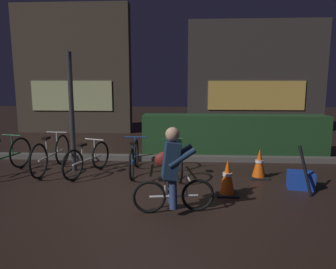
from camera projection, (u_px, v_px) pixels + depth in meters
ground_plane at (155, 191)px, 5.39m from camera, size 40.00×40.00×0.00m
sidewalk_curb at (164, 158)px, 7.55m from camera, size 12.00×0.24×0.12m
hedge_row at (233, 134)px, 8.26m from camera, size 4.80×0.70×1.03m
storefront_left at (73, 70)px, 11.62m from camera, size 4.33×0.54×4.72m
storefront_right at (255, 77)px, 11.96m from camera, size 5.21×0.54×4.22m
street_post at (72, 113)px, 6.47m from camera, size 0.10×0.10×2.48m
parked_bike_leftmost at (3, 157)px, 6.36m from camera, size 0.46×1.67×0.78m
parked_bike_left_mid at (51, 154)px, 6.57m from camera, size 0.46×1.75×0.81m
parked_bike_center_left at (87, 159)px, 6.34m from camera, size 0.58×1.44×0.70m
parked_bike_center_right at (134, 157)px, 6.43m from camera, size 0.46×1.58×0.73m
parked_bike_right_mid at (175, 160)px, 6.27m from camera, size 0.46×1.53×0.72m
traffic_cone_near at (227, 177)px, 5.17m from camera, size 0.36×0.36×0.62m
traffic_cone_far at (259, 164)px, 6.10m from camera, size 0.36×0.36×0.59m
blue_crate at (301, 180)px, 5.51m from camera, size 0.49×0.39×0.30m
cyclist at (172, 170)px, 4.43m from camera, size 1.18×0.50×1.25m
closed_umbrella at (305, 170)px, 5.23m from camera, size 0.18×0.38×0.80m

